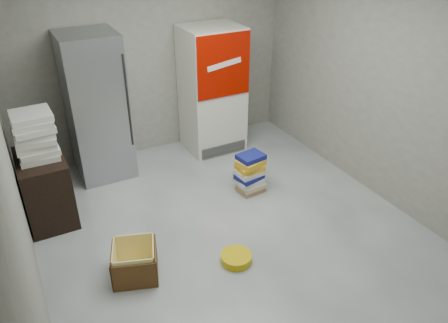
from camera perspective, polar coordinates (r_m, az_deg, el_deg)
name	(u,v)px	position (r m, az deg, el deg)	size (l,w,h in m)	color
ground	(239,240)	(4.86, 1.94, -10.21)	(5.00, 5.00, 0.00)	beige
room_shell	(242,83)	(3.95, 2.38, 10.19)	(4.04, 5.04, 2.82)	gray
steel_fridge	(97,108)	(5.85, -16.29, 6.78)	(0.70, 0.72, 1.90)	#AAACB2
coke_cooler	(212,90)	(6.35, -1.53, 9.35)	(0.80, 0.73, 1.80)	silver
wood_shelf	(46,188)	(5.36, -22.22, -3.22)	(0.50, 0.80, 0.80)	black
supply_box_stack	(35,135)	(5.06, -23.50, 3.13)	(0.43, 0.44, 0.52)	white
phonebook_stack_main	(250,174)	(5.50, 3.43, -1.59)	(0.38, 0.33, 0.53)	#A48251
phonebook_stack_side	(246,174)	(5.85, 2.89, -1.70)	(0.38, 0.35, 0.13)	#CCB396
cardboard_box	(135,263)	(4.46, -11.54, -12.89)	(0.54, 0.54, 0.35)	yellow
bucket_lid	(236,258)	(4.58, 1.60, -12.48)	(0.32, 0.32, 0.09)	gold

